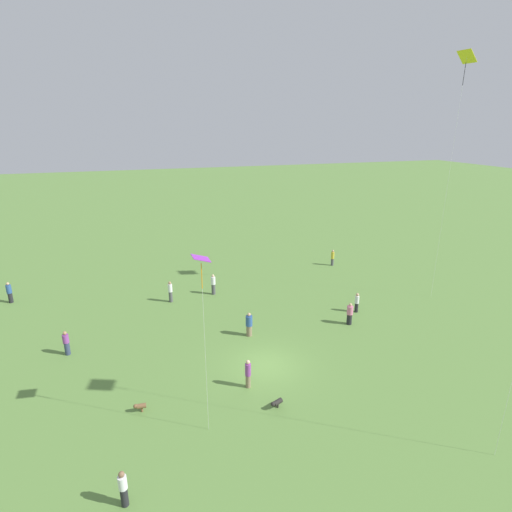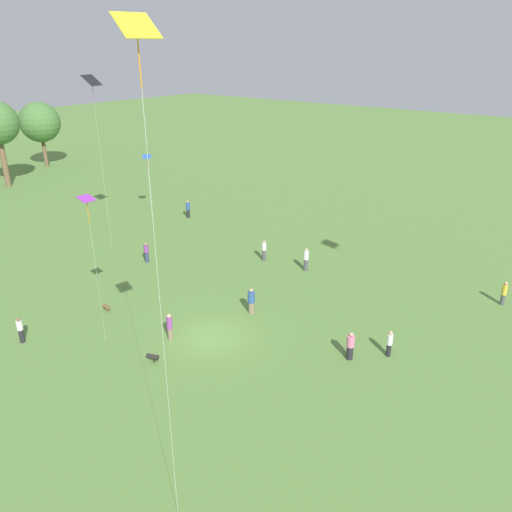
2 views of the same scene
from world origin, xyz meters
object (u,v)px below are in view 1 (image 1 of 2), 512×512
kite_0 (201,267)px  kite_1 (465,67)px  person_7 (123,489)px  person_4 (9,293)px  person_5 (249,325)px  person_6 (357,303)px  person_3 (213,284)px  dog_0 (140,406)px  dog_1 (276,403)px  person_2 (350,314)px  person_9 (66,343)px  person_1 (170,292)px  person_0 (333,258)px  person_10 (248,374)px

kite_0 → kite_1: bearing=-21.5°
person_7 → person_4: bearing=173.3°
person_5 → kite_0: bearing=-68.3°
person_5 → kite_0: 12.16m
person_6 → kite_1: 19.27m
person_3 → dog_0: size_ratio=2.86×
person_4 → dog_1: size_ratio=2.50×
dog_0 → person_3: bearing=-23.3°
person_2 → person_3: (8.70, 8.52, 0.09)m
person_2 → person_5: size_ratio=0.97×
dog_0 → dog_1: size_ratio=0.89×
person_7 → dog_1: (3.44, -7.74, -0.51)m
person_3 → person_6: size_ratio=1.14×
person_5 → person_9: bearing=-135.3°
person_4 → person_1: bearing=38.1°
kite_0 → dog_1: 9.04m
person_4 → dog_1: bearing=6.2°
person_1 → person_7: size_ratio=1.10×
person_6 → dog_0: bearing=134.7°
person_0 → person_10: person_10 is taller
person_5 → kite_1: (1.59, -17.29, 17.49)m
person_4 → dog_1: person_4 is taller
person_4 → kite_1: kite_1 is taller
person_0 → kite_0: (-19.70, 17.56, 7.68)m
person_6 → person_9: person_9 is taller
dog_0 → person_0: bearing=-46.5°
person_5 → kite_0: kite_0 is taller
kite_1 → dog_1: (-9.40, 18.19, -18.03)m
kite_1 → person_1: bearing=111.9°
person_2 → dog_1: person_2 is taller
person_9 → kite_1: 34.17m
kite_0 → person_7: bearing=171.7°
person_4 → dog_0: (-17.46, -9.72, -0.56)m
person_7 → dog_1: 8.49m
person_9 → person_10: bearing=66.3°
person_0 → dog_1: size_ratio=2.35×
person_0 → person_3: (-3.52, 13.73, 0.06)m
person_10 → kite_1: size_ratio=0.09×
person_9 → dog_1: bearing=61.1°
person_1 → person_7: (-18.78, 4.03, -0.09)m
person_9 → person_3: bearing=131.1°
person_0 → person_6: (-10.59, 3.59, -0.04)m
person_4 → person_6: size_ratio=1.12×
person_4 → person_6: person_4 is taller
person_6 → person_7: bearing=147.2°
person_4 → person_10: size_ratio=1.03×
kite_1 → dog_0: 31.77m
person_1 → person_2: size_ratio=1.07×
person_0 → person_7: bearing=-133.9°
person_3 → person_6: person_3 is taller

